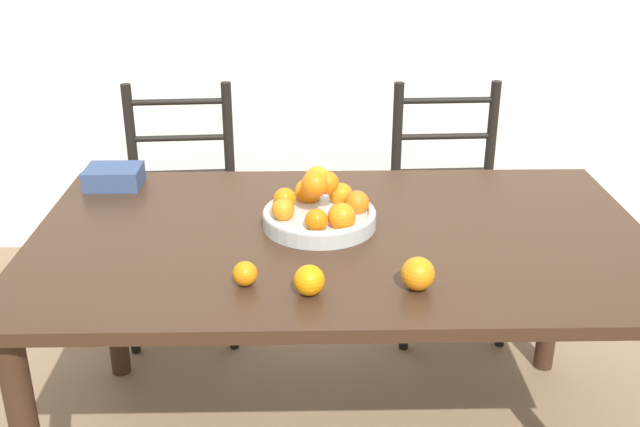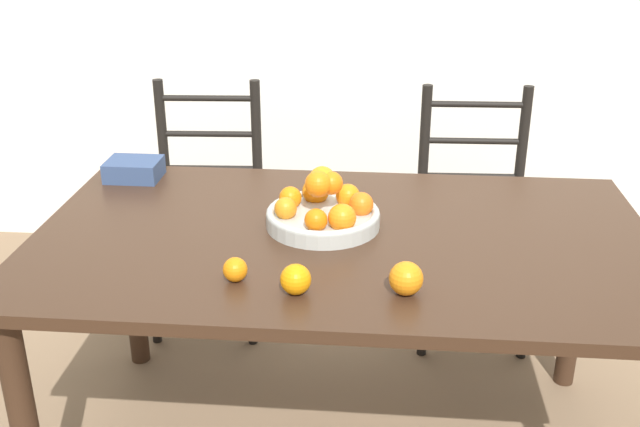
% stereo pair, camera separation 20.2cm
% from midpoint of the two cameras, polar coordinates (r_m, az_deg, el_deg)
% --- Properties ---
extents(dining_table, '(1.74, 1.02, 0.76)m').
position_cam_midpoint_polar(dining_table, '(2.14, -1.14, -3.69)').
color(dining_table, '#382316').
rests_on(dining_table, ground_plane).
extents(fruit_bowl, '(0.33, 0.33, 0.17)m').
position_cam_midpoint_polar(fruit_bowl, '(2.13, -2.73, 0.21)').
color(fruit_bowl, '#B2B7B2').
rests_on(fruit_bowl, dining_table).
extents(orange_loose_0, '(0.06, 0.06, 0.06)m').
position_cam_midpoint_polar(orange_loose_0, '(1.84, -8.89, -4.63)').
color(orange_loose_0, orange).
rests_on(orange_loose_0, dining_table).
extents(orange_loose_1, '(0.08, 0.08, 0.08)m').
position_cam_midpoint_polar(orange_loose_1, '(1.80, 4.29, -4.68)').
color(orange_loose_1, orange).
rests_on(orange_loose_1, dining_table).
extents(orange_loose_2, '(0.07, 0.07, 0.07)m').
position_cam_midpoint_polar(orange_loose_2, '(1.78, -4.10, -5.18)').
color(orange_loose_2, orange).
rests_on(orange_loose_2, dining_table).
extents(chair_left, '(0.44, 0.42, 0.96)m').
position_cam_midpoint_polar(chair_left, '(3.00, -12.37, -0.42)').
color(chair_left, black).
rests_on(chair_left, ground_plane).
extents(chair_right, '(0.44, 0.42, 0.96)m').
position_cam_midpoint_polar(chair_right, '(2.98, 7.76, -0.26)').
color(chair_right, black).
rests_on(chair_right, ground_plane).
extents(book_stack, '(0.18, 0.14, 0.06)m').
position_cam_midpoint_polar(book_stack, '(2.54, -17.65, 2.64)').
color(book_stack, '#334770').
rests_on(book_stack, dining_table).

